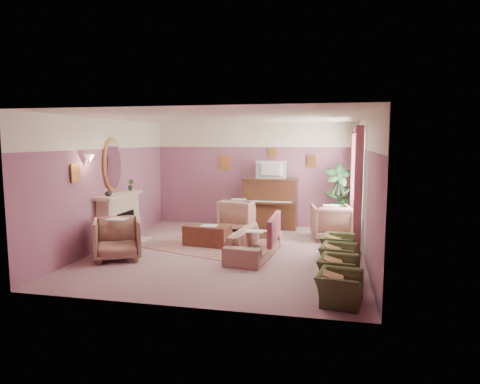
% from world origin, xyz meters
% --- Properties ---
extents(floor, '(5.50, 6.00, 0.01)m').
position_xyz_m(floor, '(0.00, 0.00, 0.00)').
color(floor, gray).
rests_on(floor, ground).
extents(ceiling, '(5.50, 6.00, 0.01)m').
position_xyz_m(ceiling, '(0.00, 0.00, 2.80)').
color(ceiling, white).
rests_on(ceiling, wall_back).
extents(wall_back, '(5.50, 0.02, 2.80)m').
position_xyz_m(wall_back, '(0.00, 3.00, 1.40)').
color(wall_back, '#775076').
rests_on(wall_back, floor).
extents(wall_front, '(5.50, 0.02, 2.80)m').
position_xyz_m(wall_front, '(0.00, -3.00, 1.40)').
color(wall_front, '#775076').
rests_on(wall_front, floor).
extents(wall_left, '(0.02, 6.00, 2.80)m').
position_xyz_m(wall_left, '(-2.75, 0.00, 1.40)').
color(wall_left, '#775076').
rests_on(wall_left, floor).
extents(wall_right, '(0.02, 6.00, 2.80)m').
position_xyz_m(wall_right, '(2.75, 0.00, 1.40)').
color(wall_right, '#775076').
rests_on(wall_right, floor).
extents(picture_rail_band, '(5.50, 0.01, 0.65)m').
position_xyz_m(picture_rail_band, '(0.00, 2.99, 2.47)').
color(picture_rail_band, white).
rests_on(picture_rail_band, wall_back).
extents(stripe_panel, '(0.01, 3.00, 2.15)m').
position_xyz_m(stripe_panel, '(2.73, 1.30, 1.07)').
color(stripe_panel, '#A8B19C').
rests_on(stripe_panel, wall_right).
extents(fireplace_surround, '(0.30, 1.40, 1.10)m').
position_xyz_m(fireplace_surround, '(-2.59, 0.20, 0.55)').
color(fireplace_surround, beige).
rests_on(fireplace_surround, floor).
extents(fireplace_inset, '(0.18, 0.72, 0.68)m').
position_xyz_m(fireplace_inset, '(-2.49, 0.20, 0.40)').
color(fireplace_inset, black).
rests_on(fireplace_inset, floor).
extents(fire_ember, '(0.06, 0.54, 0.10)m').
position_xyz_m(fire_ember, '(-2.45, 0.20, 0.22)').
color(fire_ember, orange).
rests_on(fire_ember, floor).
extents(mantel_shelf, '(0.40, 1.55, 0.07)m').
position_xyz_m(mantel_shelf, '(-2.56, 0.20, 1.12)').
color(mantel_shelf, beige).
rests_on(mantel_shelf, fireplace_surround).
extents(hearth, '(0.55, 1.50, 0.02)m').
position_xyz_m(hearth, '(-2.39, 0.20, 0.01)').
color(hearth, beige).
rests_on(hearth, floor).
extents(mirror_frame, '(0.04, 0.72, 1.20)m').
position_xyz_m(mirror_frame, '(-2.70, 0.20, 1.80)').
color(mirror_frame, '#DE9D4D').
rests_on(mirror_frame, wall_left).
extents(mirror_glass, '(0.01, 0.60, 1.06)m').
position_xyz_m(mirror_glass, '(-2.67, 0.20, 1.80)').
color(mirror_glass, white).
rests_on(mirror_glass, wall_left).
extents(sconce_shade, '(0.20, 0.20, 0.16)m').
position_xyz_m(sconce_shade, '(-2.62, -0.85, 1.98)').
color(sconce_shade, '#FFB99A').
rests_on(sconce_shade, wall_left).
extents(piano, '(1.40, 0.60, 1.30)m').
position_xyz_m(piano, '(0.50, 2.68, 0.65)').
color(piano, '#442516').
rests_on(piano, floor).
extents(piano_keyshelf, '(1.30, 0.12, 0.06)m').
position_xyz_m(piano_keyshelf, '(0.50, 2.33, 0.72)').
color(piano_keyshelf, '#442516').
rests_on(piano_keyshelf, piano).
extents(piano_keys, '(1.20, 0.08, 0.02)m').
position_xyz_m(piano_keys, '(0.50, 2.33, 0.76)').
color(piano_keys, silver).
rests_on(piano_keys, piano).
extents(piano_top, '(1.45, 0.65, 0.04)m').
position_xyz_m(piano_top, '(0.50, 2.68, 1.31)').
color(piano_top, '#442516').
rests_on(piano_top, piano).
extents(television, '(0.80, 0.12, 0.48)m').
position_xyz_m(television, '(0.50, 2.63, 1.60)').
color(television, black).
rests_on(television, piano).
extents(print_back_left, '(0.30, 0.03, 0.38)m').
position_xyz_m(print_back_left, '(-0.80, 2.96, 1.72)').
color(print_back_left, '#DE9D4D').
rests_on(print_back_left, wall_back).
extents(print_back_right, '(0.26, 0.03, 0.34)m').
position_xyz_m(print_back_right, '(1.55, 2.96, 1.78)').
color(print_back_right, '#DE9D4D').
rests_on(print_back_right, wall_back).
extents(print_back_mid, '(0.22, 0.03, 0.26)m').
position_xyz_m(print_back_mid, '(0.50, 2.96, 2.00)').
color(print_back_mid, '#DE9D4D').
rests_on(print_back_mid, wall_back).
extents(print_left_wall, '(0.03, 0.28, 0.36)m').
position_xyz_m(print_left_wall, '(-2.71, -1.20, 1.72)').
color(print_left_wall, '#DE9D4D').
rests_on(print_left_wall, wall_left).
extents(window_blind, '(0.03, 1.40, 1.80)m').
position_xyz_m(window_blind, '(2.70, 1.55, 1.70)').
color(window_blind, beige).
rests_on(window_blind, wall_right).
extents(curtain_left, '(0.16, 0.34, 2.60)m').
position_xyz_m(curtain_left, '(2.62, 0.63, 1.30)').
color(curtain_left, '#954051').
rests_on(curtain_left, floor).
extents(curtain_right, '(0.16, 0.34, 2.60)m').
position_xyz_m(curtain_right, '(2.62, 2.47, 1.30)').
color(curtain_right, '#954051').
rests_on(curtain_right, floor).
extents(pelmet, '(0.16, 2.20, 0.16)m').
position_xyz_m(pelmet, '(2.62, 1.55, 2.56)').
color(pelmet, '#954051').
rests_on(pelmet, wall_right).
extents(mantel_plant, '(0.16, 0.16, 0.28)m').
position_xyz_m(mantel_plant, '(-2.55, 0.75, 1.29)').
color(mantel_plant, '#264E28').
rests_on(mantel_plant, mantel_shelf).
extents(mantel_vase, '(0.16, 0.16, 0.16)m').
position_xyz_m(mantel_vase, '(-2.55, -0.30, 1.23)').
color(mantel_vase, white).
rests_on(mantel_vase, mantel_shelf).
extents(area_rug, '(2.93, 2.48, 0.01)m').
position_xyz_m(area_rug, '(-0.52, 0.45, 0.01)').
color(area_rug, '#95645A').
rests_on(area_rug, floor).
extents(coffee_table, '(1.06, 0.63, 0.45)m').
position_xyz_m(coffee_table, '(-0.60, 0.47, 0.23)').
color(coffee_table, '#53291C').
rests_on(coffee_table, floor).
extents(table_paper, '(0.35, 0.28, 0.01)m').
position_xyz_m(table_paper, '(-0.55, 0.47, 0.46)').
color(table_paper, silver).
rests_on(table_paper, coffee_table).
extents(sofa, '(0.61, 1.82, 0.74)m').
position_xyz_m(sofa, '(0.59, -0.21, 0.37)').
color(sofa, '#A27963').
rests_on(sofa, floor).
extents(sofa_throw, '(0.09, 1.38, 0.51)m').
position_xyz_m(sofa_throw, '(0.99, -0.21, 0.60)').
color(sofa_throw, '#954051').
rests_on(sofa_throw, sofa).
extents(floral_armchair_left, '(0.87, 0.87, 0.90)m').
position_xyz_m(floral_armchair_left, '(-0.27, 2.27, 0.45)').
color(floral_armchair_left, '#A27963').
rests_on(floral_armchair_left, floor).
extents(floral_armchair_right, '(0.87, 0.87, 0.90)m').
position_xyz_m(floral_armchair_right, '(2.09, 1.71, 0.45)').
color(floral_armchair_right, '#A27963').
rests_on(floral_armchair_right, floor).
extents(floral_armchair_front, '(0.87, 0.87, 0.90)m').
position_xyz_m(floral_armchair_front, '(-2.03, -0.93, 0.45)').
color(floral_armchair_front, '#A27963').
rests_on(floral_armchair_front, floor).
extents(olive_chair_a, '(0.49, 0.70, 0.61)m').
position_xyz_m(olive_chair_a, '(2.23, -2.38, 0.30)').
color(olive_chair_a, '#475029').
rests_on(olive_chair_a, floor).
extents(olive_chair_b, '(0.49, 0.70, 0.61)m').
position_xyz_m(olive_chair_b, '(2.23, -1.56, 0.30)').
color(olive_chair_b, '#475029').
rests_on(olive_chair_b, floor).
extents(olive_chair_c, '(0.49, 0.70, 0.61)m').
position_xyz_m(olive_chair_c, '(2.23, -0.74, 0.30)').
color(olive_chair_c, '#475029').
rests_on(olive_chair_c, floor).
extents(olive_chair_d, '(0.49, 0.70, 0.61)m').
position_xyz_m(olive_chair_d, '(2.23, 0.08, 0.30)').
color(olive_chair_d, '#475029').
rests_on(olive_chair_d, floor).
extents(side_table, '(0.52, 0.52, 0.70)m').
position_xyz_m(side_table, '(2.39, 2.64, 0.35)').
color(side_table, silver).
rests_on(side_table, floor).
extents(side_plant_big, '(0.30, 0.30, 0.34)m').
position_xyz_m(side_plant_big, '(2.39, 2.64, 0.87)').
color(side_plant_big, '#264E28').
rests_on(side_plant_big, side_table).
extents(side_plant_small, '(0.16, 0.16, 0.28)m').
position_xyz_m(side_plant_small, '(2.51, 2.54, 0.84)').
color(side_plant_small, '#264E28').
rests_on(side_plant_small, side_table).
extents(palm_pot, '(0.34, 0.34, 0.34)m').
position_xyz_m(palm_pot, '(2.25, 2.48, 0.17)').
color(palm_pot, '#964F31').
rests_on(palm_pot, floor).
extents(palm_plant, '(0.76, 0.76, 1.44)m').
position_xyz_m(palm_plant, '(2.25, 2.48, 1.06)').
color(palm_plant, '#264E28').
rests_on(palm_plant, palm_pot).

